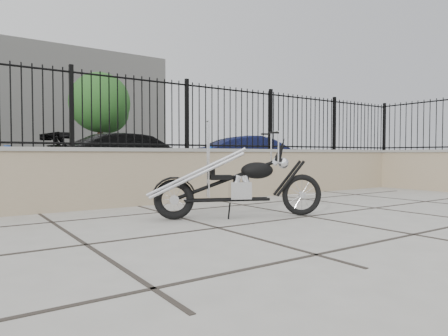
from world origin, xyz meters
name	(u,v)px	position (x,y,z in m)	size (l,w,h in m)	color
ground_plane	(218,228)	(0.00, 0.00, 0.00)	(90.00, 90.00, 0.00)	#99968E
parking_lot	(32,177)	(0.00, 12.50, 0.00)	(30.00, 30.00, 0.00)	black
retaining_wall	(135,177)	(0.00, 2.50, 0.48)	(14.00, 0.36, 0.96)	gray
wall_return	(425,170)	(6.85, 1.30, 0.48)	(0.36, 2.50, 0.96)	gray
iron_fence	(134,112)	(0.00, 2.50, 1.56)	(14.00, 0.08, 1.20)	black
fence_return	(426,125)	(6.85, 1.30, 1.56)	(0.08, 2.30, 1.20)	black
chopper_motorcycle	(237,169)	(0.63, 0.48, 0.66)	(2.21, 0.39, 1.32)	black
car_black	(137,158)	(2.08, 7.47, 0.73)	(2.05, 5.03, 1.46)	black
car_blue	(257,158)	(6.42, 7.13, 0.73)	(1.55, 4.46, 1.47)	#0E1234
bollard_a	(8,172)	(-1.60, 5.01, 0.51)	(0.12, 0.12, 1.02)	#0B2BAD
bollard_b	(210,167)	(3.03, 4.87, 0.52)	(0.13, 0.13, 1.05)	#0C5BB6
bollard_c	(291,167)	(6.21, 5.17, 0.45)	(0.11, 0.11, 0.89)	blue
tree_right	(100,100)	(3.99, 17.00, 3.68)	(3.11, 3.11, 5.26)	#382619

